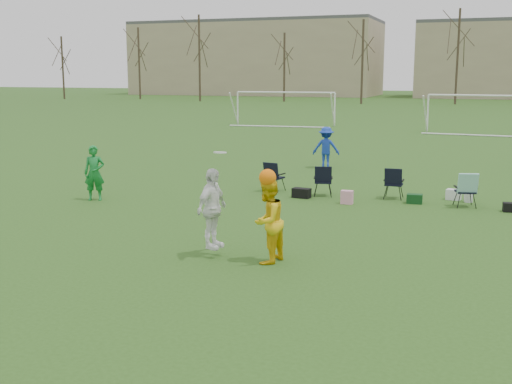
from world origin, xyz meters
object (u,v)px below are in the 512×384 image
at_px(center_contest, 244,215).
at_px(goal_mid, 487,103).
at_px(fielder_blue, 326,147).
at_px(goal_left, 285,99).
at_px(fielder_green_near, 94,173).

bearing_deg(center_contest, goal_mid, 82.11).
bearing_deg(goal_mid, fielder_blue, -104.20).
distance_m(fielder_blue, goal_mid, 19.02).
height_order(goal_left, goal_mid, same).
bearing_deg(fielder_green_near, goal_mid, 45.26).
height_order(fielder_green_near, fielder_blue, fielder_green_near).
height_order(fielder_blue, goal_left, goal_left).
bearing_deg(center_contest, goal_left, 106.14).
xyz_separation_m(goal_left, goal_mid, (14.00, -2.00, 0.00)).
xyz_separation_m(fielder_green_near, goal_mid, (10.89, 27.02, 1.09)).
distance_m(fielder_blue, center_contest, 13.42).
relative_size(center_contest, goal_left, 0.30).
relative_size(fielder_green_near, goal_mid, 0.23).
bearing_deg(fielder_blue, goal_left, -77.67).
bearing_deg(fielder_blue, center_contest, 87.18).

